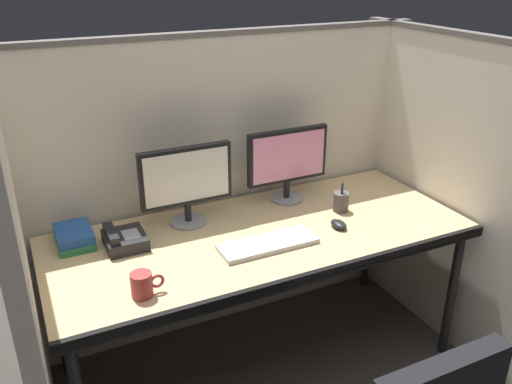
% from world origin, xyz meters
% --- Properties ---
extents(cubicle_partition_rear, '(2.21, 0.06, 1.57)m').
position_xyz_m(cubicle_partition_rear, '(0.00, 0.74, 0.79)').
color(cubicle_partition_rear, beige).
rests_on(cubicle_partition_rear, ground).
extents(cubicle_partition_left, '(0.06, 1.41, 1.57)m').
position_xyz_m(cubicle_partition_left, '(-0.99, 0.20, 0.79)').
color(cubicle_partition_left, beige).
rests_on(cubicle_partition_left, ground).
extents(cubicle_partition_right, '(0.06, 1.41, 1.57)m').
position_xyz_m(cubicle_partition_right, '(0.99, 0.20, 0.79)').
color(cubicle_partition_right, beige).
rests_on(cubicle_partition_right, ground).
extents(desk, '(1.90, 0.80, 0.74)m').
position_xyz_m(desk, '(0.00, 0.29, 0.69)').
color(desk, tan).
rests_on(desk, ground).
extents(monitor_left, '(0.43, 0.17, 0.37)m').
position_xyz_m(monitor_left, '(-0.26, 0.53, 0.96)').
color(monitor_left, gray).
rests_on(monitor_left, desk).
extents(monitor_right, '(0.43, 0.17, 0.37)m').
position_xyz_m(monitor_right, '(0.28, 0.56, 0.96)').
color(monitor_right, gray).
rests_on(monitor_right, desk).
extents(keyboard_main, '(0.43, 0.15, 0.02)m').
position_xyz_m(keyboard_main, '(-0.03, 0.17, 0.75)').
color(keyboard_main, silver).
rests_on(keyboard_main, desk).
extents(computer_mouse, '(0.06, 0.10, 0.04)m').
position_xyz_m(computer_mouse, '(0.34, 0.19, 0.76)').
color(computer_mouse, black).
rests_on(computer_mouse, desk).
extents(coffee_mug, '(0.13, 0.08, 0.09)m').
position_xyz_m(coffee_mug, '(-0.61, 0.05, 0.79)').
color(coffee_mug, '#993333').
rests_on(coffee_mug, desk).
extents(book_stack, '(0.15, 0.22, 0.07)m').
position_xyz_m(book_stack, '(-0.77, 0.56, 0.77)').
color(book_stack, '#26723F').
rests_on(book_stack, desk).
extents(pen_cup, '(0.08, 0.08, 0.16)m').
position_xyz_m(pen_cup, '(0.45, 0.33, 0.79)').
color(pen_cup, '#4C4742').
rests_on(pen_cup, desk).
extents(desk_phone, '(0.17, 0.19, 0.09)m').
position_xyz_m(desk_phone, '(-0.59, 0.44, 0.77)').
color(desk_phone, black).
rests_on(desk_phone, desk).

